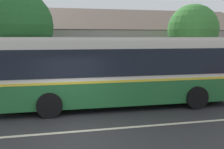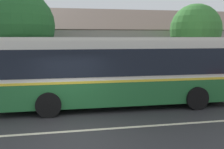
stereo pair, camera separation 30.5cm
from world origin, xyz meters
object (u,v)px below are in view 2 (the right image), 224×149
Objects in this scene: street_tree_primary at (195,30)px; street_tree_secondary at (19,26)px; transit_bus at (117,69)px; bench_by_building at (5,87)px; bus_stop_sign at (205,63)px.

street_tree_primary is 0.92× the size of street_tree_secondary.
transit_bus is 6.74× the size of bench_by_building.
transit_bus is 7.34m from street_tree_primary.
street_tree_primary is 10.69m from street_tree_secondary.
bus_stop_sign is (-0.30, -1.77, -1.95)m from street_tree_primary.
bench_by_building is 0.31× the size of street_tree_primary.
transit_bus is at bearing -159.68° from bus_stop_sign.
bench_by_building is at bearing -120.72° from street_tree_secondary.
street_tree_secondary reaches higher than street_tree_primary.
street_tree_primary is (5.95, 3.86, 1.91)m from transit_bus.
street_tree_secondary is (0.66, 1.11, 3.19)m from bench_by_building.
street_tree_secondary is 10.71m from bus_stop_sign.
street_tree_primary is at bearing 1.36° from street_tree_secondary.
street_tree_primary reaches higher than transit_bus.
transit_bus is 6.31m from street_tree_secondary.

